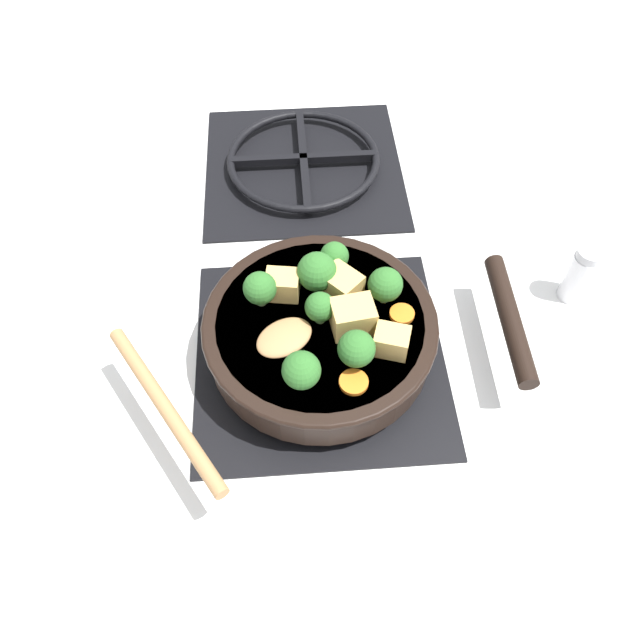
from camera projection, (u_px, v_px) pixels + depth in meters
ground_plane at (320, 356)px, 0.79m from camera, size 2.40×2.40×0.00m
front_burner_grate at (320, 351)px, 0.78m from camera, size 0.31×0.31×0.03m
rear_burner_grate at (304, 163)px, 0.99m from camera, size 0.31×0.31×0.03m
skillet_pan at (323, 331)px, 0.74m from camera, size 0.38×0.28×0.05m
wooden_spoon at (219, 376)px, 0.67m from camera, size 0.24×0.22×0.02m
tofu_cube_center_large at (341, 285)px, 0.73m from camera, size 0.06×0.06×0.04m
tofu_cube_near_handle at (353, 317)px, 0.70m from camera, size 0.05×0.04×0.04m
tofu_cube_east_chunk at (283, 285)px, 0.74m from camera, size 0.04×0.04×0.03m
tofu_cube_west_chunk at (392, 341)px, 0.69m from camera, size 0.05×0.04×0.03m
broccoli_floret_near_spoon at (385, 285)px, 0.72m from camera, size 0.04×0.04×0.05m
broccoli_floret_center_top at (356, 349)px, 0.67m from camera, size 0.04×0.04×0.05m
broccoli_floret_east_rim at (301, 370)px, 0.65m from camera, size 0.04×0.04×0.05m
broccoli_floret_west_rim at (324, 308)px, 0.70m from camera, size 0.03×0.03×0.04m
broccoli_floret_north_edge at (260, 288)px, 0.72m from camera, size 0.04×0.04×0.05m
broccoli_floret_south_cluster at (334, 256)px, 0.75m from camera, size 0.04×0.04×0.04m
broccoli_floret_mid_floret at (316, 272)px, 0.73m from camera, size 0.05×0.05×0.05m
carrot_slice_orange_thin at (403, 317)px, 0.72m from camera, size 0.03×0.03×0.01m
carrot_slice_near_center at (354, 382)px, 0.67m from camera, size 0.03×0.03×0.01m
salt_shaker at (580, 274)px, 0.81m from camera, size 0.04×0.04×0.09m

